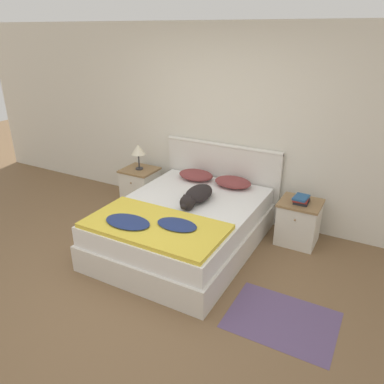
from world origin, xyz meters
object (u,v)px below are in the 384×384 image
at_px(bed, 184,226).
at_px(nightstand_left, 140,186).
at_px(nightstand_right, 298,222).
at_px(pillow_right, 233,182).
at_px(table_lamp, 138,150).
at_px(dog, 197,195).
at_px(pillow_left, 196,175).
at_px(book_stack, 301,200).

distance_m(bed, nightstand_left, 1.41).
height_order(nightstand_right, pillow_right, pillow_right).
bearing_deg(table_lamp, nightstand_right, 0.01).
relative_size(pillow_right, dog, 0.69).
bearing_deg(pillow_left, bed, -71.50).
relative_size(nightstand_left, book_stack, 2.35).
xyz_separation_m(bed, nightstand_left, (-1.19, 0.76, 0.01)).
distance_m(dog, book_stack, 1.24).
distance_m(bed, book_stack, 1.44).
height_order(bed, book_stack, book_stack).
bearing_deg(table_lamp, bed, -32.47).
relative_size(nightstand_right, book_stack, 2.35).
relative_size(bed, pillow_right, 4.24).
distance_m(nightstand_right, table_lamp, 2.44).
bearing_deg(pillow_right, nightstand_left, -177.42).
distance_m(bed, table_lamp, 1.52).
bearing_deg(nightstand_right, dog, -152.15).
xyz_separation_m(pillow_right, table_lamp, (-1.46, -0.07, 0.24)).
height_order(bed, nightstand_left, nightstand_left).
relative_size(dog, book_stack, 3.08).
height_order(nightstand_left, book_stack, book_stack).
bearing_deg(dog, table_lamp, 155.35).
bearing_deg(nightstand_left, bed, -32.49).
bearing_deg(nightstand_left, table_lamp, -90.00).
height_order(nightstand_right, pillow_left, pillow_left).
distance_m(nightstand_right, pillow_left, 1.50).
height_order(dog, book_stack, dog).
height_order(nightstand_left, dog, dog).
xyz_separation_m(bed, pillow_right, (0.28, 0.82, 0.34)).
height_order(nightstand_right, table_lamp, table_lamp).
bearing_deg(book_stack, dog, -153.37).
relative_size(nightstand_left, pillow_left, 1.11).
height_order(pillow_right, book_stack, pillow_right).
bearing_deg(pillow_left, dog, -61.14).
bearing_deg(table_lamp, dog, -24.65).
relative_size(bed, dog, 2.91).
bearing_deg(bed, dog, 64.34).
xyz_separation_m(nightstand_left, pillow_left, (0.91, 0.07, 0.33)).
xyz_separation_m(nightstand_left, table_lamp, (0.00, -0.00, 0.56)).
height_order(nightstand_left, pillow_right, pillow_right).
distance_m(pillow_right, book_stack, 0.92).
xyz_separation_m(bed, table_lamp, (-1.19, 0.76, 0.57)).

